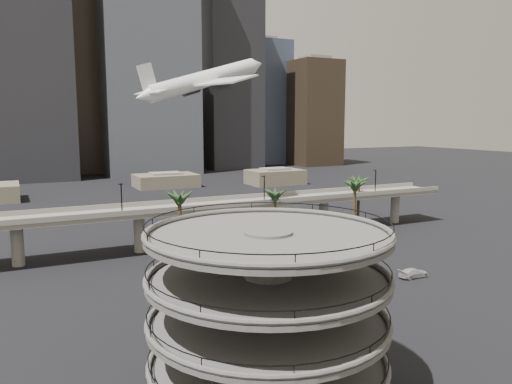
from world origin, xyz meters
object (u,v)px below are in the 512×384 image
overpass (191,211)px  airborne_jet (204,80)px  car_b (368,268)px  car_c (414,273)px  parking_ramp (268,300)px  car_a (293,300)px

overpass → airborne_jet: 31.67m
car_b → car_c: (4.98, -5.80, 0.04)m
airborne_jet → car_c: size_ratio=6.66×
overpass → car_b: 38.23m
parking_ramp → airborne_jet: (20.93, 71.60, 25.45)m
overpass → car_c: (26.21, -36.89, -6.56)m
car_a → car_c: size_ratio=0.80×
parking_ramp → car_c: bearing=29.4°
overpass → parking_ramp: bearing=-102.4°
parking_ramp → overpass: size_ratio=0.17×
overpass → airborne_jet: (7.93, 12.60, 27.95)m
parking_ramp → overpass: bearing=77.6°
airborne_jet → car_c: (18.29, -49.50, -34.51)m
airborne_jet → overpass: bearing=-136.9°
parking_ramp → car_a: 26.54m
airborne_jet → car_b: 57.27m
car_a → car_c: (24.52, 1.96, 0.04)m
parking_ramp → overpass: (13.00, 59.00, -2.50)m
car_c → car_b: bearing=40.7°
parking_ramp → airborne_jet: 78.82m
parking_ramp → airborne_jet: bearing=73.7°
car_a → car_c: car_c is taller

